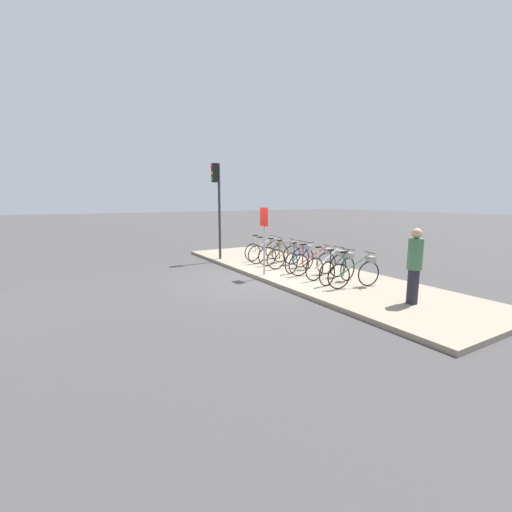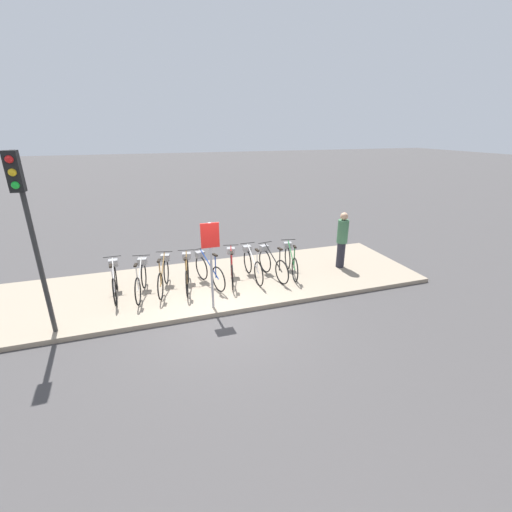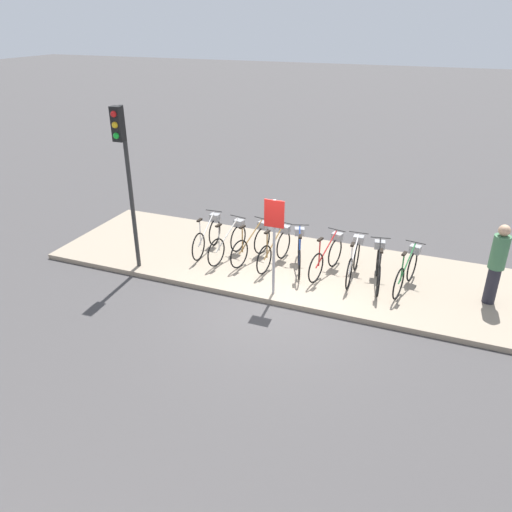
{
  "view_description": "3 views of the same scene",
  "coord_description": "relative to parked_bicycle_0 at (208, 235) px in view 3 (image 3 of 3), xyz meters",
  "views": [
    {
      "loc": [
        9.21,
        -5.58,
        2.6
      ],
      "look_at": [
        -0.96,
        0.44,
        0.63
      ],
      "focal_mm": 24.0,
      "sensor_mm": 36.0,
      "label": 1
    },
    {
      "loc": [
        -1.56,
        -7.32,
        4.4
      ],
      "look_at": [
        1.31,
        1.38,
        0.95
      ],
      "focal_mm": 24.0,
      "sensor_mm": 36.0,
      "label": 2
    },
    {
      "loc": [
        3.06,
        -8.89,
        5.77
      ],
      "look_at": [
        -0.79,
        0.77,
        0.73
      ],
      "focal_mm": 35.0,
      "sensor_mm": 36.0,
      "label": 3
    }
  ],
  "objects": [
    {
      "name": "parked_bicycle_7",
      "position": [
        4.44,
        -0.14,
        0.0
      ],
      "size": [
        0.48,
        1.7,
        1.06
      ],
      "color": "black",
      "rests_on": "sidewalk"
    },
    {
      "name": "parked_bicycle_4",
      "position": [
        2.52,
        -0.07,
        0.0
      ],
      "size": [
        0.66,
        1.65,
        1.06
      ],
      "color": "black",
      "rests_on": "sidewalk"
    },
    {
      "name": "parked_bicycle_8",
      "position": [
        5.08,
        -0.1,
        0.0
      ],
      "size": [
        0.5,
        1.7,
        1.06
      ],
      "color": "black",
      "rests_on": "sidewalk"
    },
    {
      "name": "sign_post",
      "position": [
        2.36,
        -1.5,
        1.05
      ],
      "size": [
        0.44,
        0.07,
        2.22
      ],
      "color": "#99999E",
      "rests_on": "sidewalk"
    },
    {
      "name": "traffic_light",
      "position": [
        -1.22,
        -1.55,
        2.33
      ],
      "size": [
        0.24,
        0.4,
        3.9
      ],
      "color": "#2D2D2D",
      "rests_on": "sidewalk"
    },
    {
      "name": "sidewalk",
      "position": [
        2.55,
        0.01,
        -0.52
      ],
      "size": [
        12.69,
        3.6,
        0.12
      ],
      "color": "gray",
      "rests_on": "ground_plane"
    },
    {
      "name": "parked_bicycle_0",
      "position": [
        0.0,
        0.0,
        0.0
      ],
      "size": [
        0.46,
        1.72,
        1.06
      ],
      "color": "black",
      "rests_on": "sidewalk"
    },
    {
      "name": "pedestrian",
      "position": [
        6.85,
        -0.11,
        0.5
      ],
      "size": [
        0.34,
        0.34,
        1.81
      ],
      "color": "#23232D",
      "rests_on": "sidewalk"
    },
    {
      "name": "parked_bicycle_1",
      "position": [
        0.68,
        -0.14,
        0.0
      ],
      "size": [
        0.47,
        1.7,
        1.06
      ],
      "color": "black",
      "rests_on": "sidewalk"
    },
    {
      "name": "parked_bicycle_5",
      "position": [
        3.22,
        -0.05,
        0.0
      ],
      "size": [
        0.54,
        1.69,
        1.06
      ],
      "color": "black",
      "rests_on": "sidewalk"
    },
    {
      "name": "parked_bicycle_6",
      "position": [
        3.85,
        -0.04,
        0.0
      ],
      "size": [
        0.46,
        1.72,
        1.06
      ],
      "color": "black",
      "rests_on": "sidewalk"
    },
    {
      "name": "parked_bicycle_3",
      "position": [
        1.92,
        -0.09,
        0.0
      ],
      "size": [
        0.46,
        1.71,
        1.06
      ],
      "color": "black",
      "rests_on": "sidewalk"
    },
    {
      "name": "parked_bicycle_2",
      "position": [
        1.28,
        -0.02,
        0.0
      ],
      "size": [
        0.55,
        1.69,
        1.06
      ],
      "color": "black",
      "rests_on": "sidewalk"
    },
    {
      "name": "ground_plane",
      "position": [
        2.55,
        -1.79,
        -0.58
      ],
      "size": [
        120.0,
        120.0,
        0.0
      ],
      "primitive_type": "plane",
      "color": "#423F3F"
    }
  ]
}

